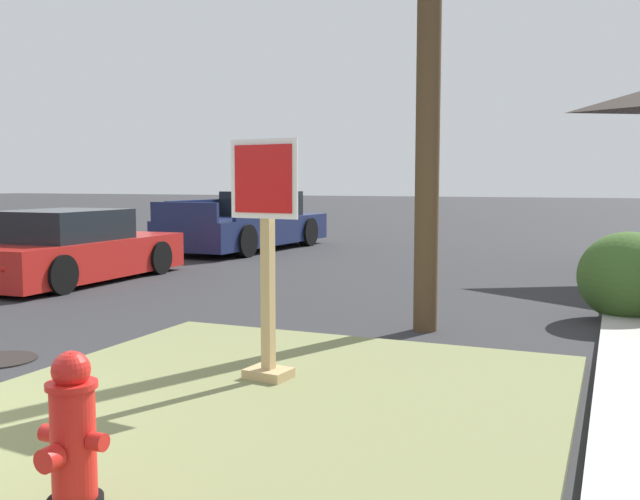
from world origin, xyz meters
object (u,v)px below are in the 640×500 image
(stop_sign, at_px, (267,269))
(parked_sedan_red, at_px, (71,250))
(pickup_truck_navy, at_px, (249,225))
(fire_hydrant, at_px, (73,438))

(stop_sign, bearing_deg, parked_sedan_red, 143.98)
(parked_sedan_red, bearing_deg, pickup_truck_navy, 89.57)
(stop_sign, relative_size, pickup_truck_navy, 0.36)
(fire_hydrant, height_order, parked_sedan_red, parked_sedan_red)
(parked_sedan_red, bearing_deg, stop_sign, -36.02)
(fire_hydrant, xyz_separation_m, stop_sign, (-0.22, 2.55, 0.54))
(fire_hydrant, relative_size, stop_sign, 0.41)
(fire_hydrant, xyz_separation_m, parked_sedan_red, (-6.30, 6.97, 0.08))
(fire_hydrant, distance_m, pickup_truck_navy, 14.73)
(stop_sign, distance_m, parked_sedan_red, 7.53)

